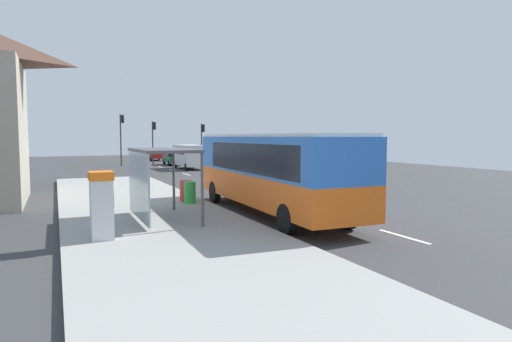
{
  "coord_description": "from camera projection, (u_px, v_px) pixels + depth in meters",
  "views": [
    {
      "loc": [
        -9.54,
        -16.55,
        3.11
      ],
      "look_at": [
        -1.0,
        2.38,
        1.5
      ],
      "focal_mm": 31.28,
      "sensor_mm": 36.0,
      "label": 1
    }
  ],
  "objects": [
    {
      "name": "recycling_bin_red",
      "position": [
        185.0,
        191.0,
        20.22
      ],
      "size": [
        0.52,
        0.52,
        0.95
      ],
      "primitive_type": "cylinder",
      "color": "red",
      "rests_on": "sidewalk_platform"
    },
    {
      "name": "sedan_near",
      "position": [
        155.0,
        154.0,
        57.94
      ],
      "size": [
        1.9,
        4.43,
        1.52
      ],
      "color": "#A51919",
      "rests_on": "ground"
    },
    {
      "name": "ground_plane",
      "position": [
        202.0,
        180.0,
        31.92
      ],
      "size": [
        56.0,
        92.0,
        0.04
      ],
      "primitive_type": "cube",
      "color": "#38383A"
    },
    {
      "name": "traffic_light_near_side",
      "position": [
        202.0,
        137.0,
        49.71
      ],
      "size": [
        0.49,
        0.28,
        4.53
      ],
      "color": "#2D2D2D",
      "rests_on": "ground"
    },
    {
      "name": "white_van",
      "position": [
        190.0,
        155.0,
        42.63
      ],
      "size": [
        2.06,
        5.21,
        2.3
      ],
      "color": "silver",
      "rests_on": "ground"
    },
    {
      "name": "lane_stripe_seg_3",
      "position": [
        230.0,
        187.0,
        27.47
      ],
      "size": [
        0.16,
        2.2,
        0.01
      ],
      "primitive_type": "cube",
      "color": "silver",
      "rests_on": "ground"
    },
    {
      "name": "lane_stripe_seg_7",
      "position": [
        160.0,
        167.0,
        45.65
      ],
      "size": [
        0.16,
        2.2,
        0.01
      ],
      "primitive_type": "cube",
      "color": "silver",
      "rests_on": "ground"
    },
    {
      "name": "sedan_far",
      "position": [
        174.0,
        158.0,
        48.74
      ],
      "size": [
        2.01,
        4.48,
        1.52
      ],
      "color": "#195933",
      "rests_on": "ground"
    },
    {
      "name": "lane_stripe_seg_0",
      "position": [
        403.0,
        237.0,
        13.84
      ],
      "size": [
        0.16,
        2.2,
        0.01
      ],
      "primitive_type": "cube",
      "color": "silver",
      "rests_on": "ground"
    },
    {
      "name": "bus_shelter",
      "position": [
        154.0,
        166.0,
        15.57
      ],
      "size": [
        1.8,
        4.0,
        2.5
      ],
      "color": "#4C4C51",
      "rests_on": "sidewalk_platform"
    },
    {
      "name": "recycling_bin_green",
      "position": [
        190.0,
        192.0,
        19.59
      ],
      "size": [
        0.52,
        0.52,
        0.95
      ],
      "primitive_type": "cylinder",
      "color": "green",
      "rests_on": "sidewalk_platform"
    },
    {
      "name": "lane_stripe_seg_2",
      "position": [
        265.0,
        197.0,
        22.93
      ],
      "size": [
        0.16,
        2.2,
        0.01
      ],
      "primitive_type": "cube",
      "color": "silver",
      "rests_on": "ground"
    },
    {
      "name": "bus",
      "position": [
        270.0,
        168.0,
        17.81
      ],
      "size": [
        2.81,
        11.07,
        3.21
      ],
      "color": "orange",
      "rests_on": "ground"
    },
    {
      "name": "ticket_machine",
      "position": [
        102.0,
        205.0,
        12.7
      ],
      "size": [
        0.66,
        0.76,
        1.94
      ],
      "color": "silver",
      "rests_on": "sidewalk_platform"
    },
    {
      "name": "lane_stripe_seg_1",
      "position": [
        317.0,
        212.0,
        18.39
      ],
      "size": [
        0.16,
        2.2,
        0.01
      ],
      "primitive_type": "cube",
      "color": "silver",
      "rests_on": "ground"
    },
    {
      "name": "lane_stripe_seg_4",
      "position": [
        205.0,
        180.0,
        32.02
      ],
      "size": [
        0.16,
        2.2,
        0.01
      ],
      "primitive_type": "cube",
      "color": "silver",
      "rests_on": "ground"
    },
    {
      "name": "lane_stripe_seg_5",
      "position": [
        187.0,
        174.0,
        36.56
      ],
      "size": [
        0.16,
        2.2,
        0.01
      ],
      "primitive_type": "cube",
      "color": "silver",
      "rests_on": "ground"
    },
    {
      "name": "traffic_light_median",
      "position": [
        154.0,
        136.0,
        49.06
      ],
      "size": [
        0.49,
        0.28,
        4.78
      ],
      "color": "#2D2D2D",
      "rests_on": "ground"
    },
    {
      "name": "traffic_light_far_side",
      "position": [
        122.0,
        132.0,
        46.86
      ],
      "size": [
        0.49,
        0.28,
        5.45
      ],
      "color": "#2D2D2D",
      "rests_on": "ground"
    },
    {
      "name": "sidewalk_platform",
      "position": [
        141.0,
        210.0,
        18.38
      ],
      "size": [
        6.2,
        30.0,
        0.18
      ],
      "primitive_type": "cube",
      "color": "#999993",
      "rests_on": "ground"
    },
    {
      "name": "lane_stripe_seg_6",
      "position": [
        172.0,
        170.0,
        41.1
      ],
      "size": [
        0.16,
        2.2,
        0.01
      ],
      "primitive_type": "cube",
      "color": "silver",
      "rests_on": "ground"
    }
  ]
}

